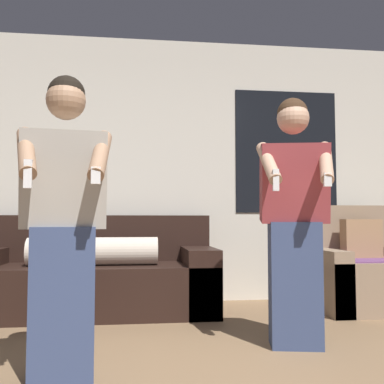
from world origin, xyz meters
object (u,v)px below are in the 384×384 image
armchair (363,273)px  person_right (294,220)px  couch (95,277)px  person_left (64,225)px

armchair → person_right: 1.66m
armchair → person_right: size_ratio=0.60×
couch → person_left: size_ratio=1.35×
couch → person_right: bearing=-42.4°
couch → person_left: bearing=-90.4°
armchair → person_left: person_left is taller
couch → person_right: size_ratio=1.31×
couch → armchair: (2.48, -0.11, 0.02)m
person_right → armchair: bearing=47.0°
armchair → person_right: (-1.08, -1.16, 0.49)m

